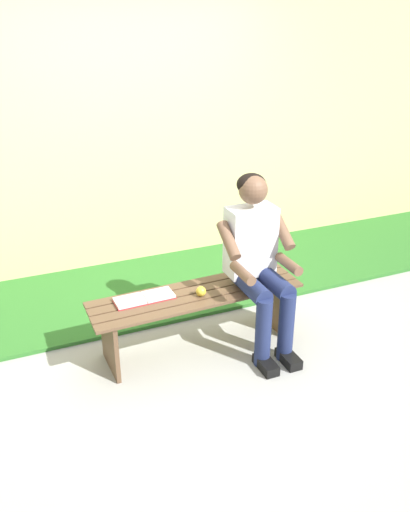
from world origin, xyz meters
The scene contains 7 objects.
ground_plane centered at (0.95, 1.00, -0.02)m, with size 10.00×7.00×0.04m, color #9E9E99.
grass_strip centered at (0.00, -1.25, 0.01)m, with size 9.00×1.80×0.03m, color #2D6B28.
brick_wall centered at (0.50, -1.70, 1.25)m, with size 9.50×0.24×2.49m, color #D1C684.
bench_near centered at (0.00, 0.00, 0.33)m, with size 1.54×0.45×0.44m.
person_seated centered at (-0.42, 0.10, 0.69)m, with size 0.50×0.69×1.25m.
apple centered at (-0.01, 0.05, 0.48)m, with size 0.07×0.07×0.07m, color gold.
book_open centered at (0.37, -0.05, 0.45)m, with size 0.42×0.17×0.02m.
Camera 1 is at (1.20, 3.00, 2.23)m, focal length 36.82 mm.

